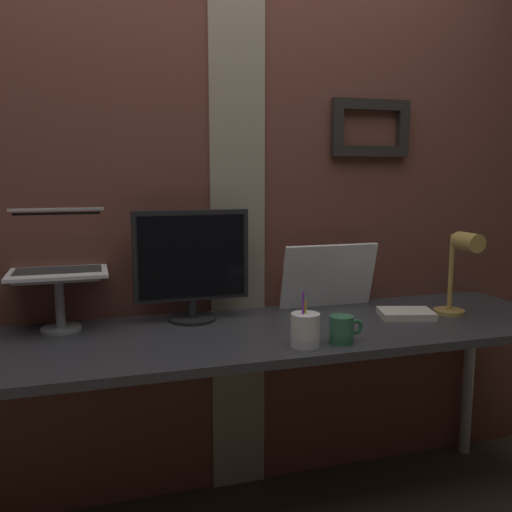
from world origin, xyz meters
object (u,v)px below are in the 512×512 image
(monitor, at_px, (192,260))
(desk_lamp, at_px, (461,265))
(whiteboard_panel, at_px, (329,276))
(coffee_mug, at_px, (342,329))
(pen_cup, at_px, (305,330))
(laptop, at_px, (58,255))

(monitor, height_order, desk_lamp, monitor)
(whiteboard_panel, bearing_deg, monitor, -176.50)
(desk_lamp, height_order, coffee_mug, desk_lamp)
(monitor, distance_m, pen_cup, 0.54)
(monitor, relative_size, pen_cup, 2.40)
(pen_cup, bearing_deg, desk_lamp, 13.21)
(monitor, xyz_separation_m, coffee_mug, (0.42, -0.42, -0.18))
(whiteboard_panel, xyz_separation_m, desk_lamp, (0.42, -0.29, 0.07))
(laptop, height_order, coffee_mug, laptop)
(laptop, relative_size, coffee_mug, 2.84)
(pen_cup, distance_m, coffee_mug, 0.13)
(coffee_mug, bearing_deg, pen_cup, -180.00)
(laptop, bearing_deg, whiteboard_panel, -2.23)
(monitor, xyz_separation_m, desk_lamp, (0.99, -0.25, -0.03))
(desk_lamp, xyz_separation_m, pen_cup, (-0.70, -0.16, -0.15))
(laptop, xyz_separation_m, desk_lamp, (1.46, -0.33, -0.06))
(monitor, height_order, coffee_mug, monitor)
(pen_cup, height_order, coffee_mug, pen_cup)
(laptop, bearing_deg, pen_cup, -33.11)
(monitor, distance_m, coffee_mug, 0.62)
(laptop, height_order, pen_cup, laptop)
(laptop, xyz_separation_m, whiteboard_panel, (1.04, -0.04, -0.13))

